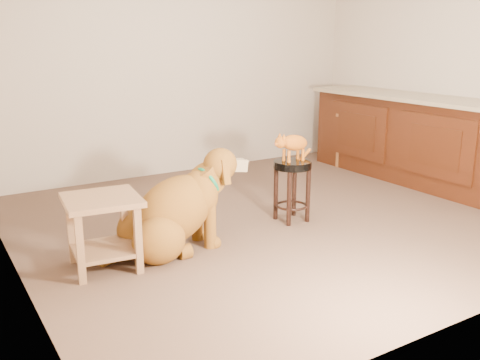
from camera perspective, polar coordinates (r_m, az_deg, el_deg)
floor at (r=4.80m, az=4.79°, el=-3.84°), size 4.50×4.00×0.01m
room_shell at (r=4.55m, az=5.27°, el=16.58°), size 4.54×4.04×2.62m
cabinet_run at (r=6.20m, az=17.87°, el=4.00°), size 0.70×2.56×0.94m
padded_stool at (r=4.59m, az=5.59°, el=0.16°), size 0.32×0.32×0.53m
wood_stool at (r=6.63m, az=12.24°, el=4.19°), size 0.40×0.40×0.66m
side_table at (r=3.75m, az=-14.41°, el=-4.32°), size 0.54×0.54×0.51m
golden_retriever at (r=3.98m, az=-6.99°, el=-3.48°), size 1.24×0.62×0.79m
tabby_kitten at (r=4.52m, az=5.57°, el=3.86°), size 0.44×0.15×0.27m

